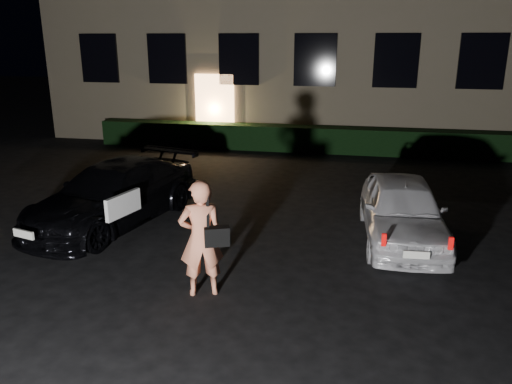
# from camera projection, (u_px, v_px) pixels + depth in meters

# --- Properties ---
(ground) EXTENTS (80.00, 80.00, 0.00)m
(ground) POSITION_uv_depth(u_px,v_px,m) (240.00, 305.00, 7.19)
(ground) COLOR black
(ground) RESTS_ON ground
(hedge) EXTENTS (15.00, 0.70, 0.85)m
(hedge) POSITION_uv_depth(u_px,v_px,m) (311.00, 139.00, 16.89)
(hedge) COLOR black
(hedge) RESTS_ON ground
(sedan) EXTENTS (2.76, 4.58, 1.24)m
(sedan) POSITION_uv_depth(u_px,v_px,m) (114.00, 194.00, 10.24)
(sedan) COLOR black
(sedan) RESTS_ON ground
(hatch) EXTENTS (1.63, 3.63, 1.21)m
(hatch) POSITION_uv_depth(u_px,v_px,m) (402.00, 210.00, 9.37)
(hatch) COLOR silver
(hatch) RESTS_ON ground
(man) EXTENTS (0.83, 0.63, 1.78)m
(man) POSITION_uv_depth(u_px,v_px,m) (202.00, 238.00, 7.28)
(man) COLOR #DB7E5B
(man) RESTS_ON ground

